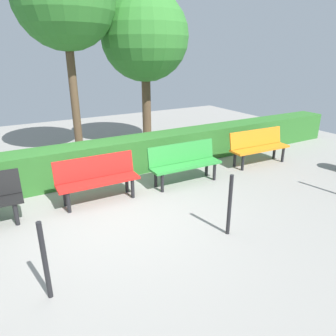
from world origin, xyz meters
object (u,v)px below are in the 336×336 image
Objects in this scene: bench_orange at (258,145)px; bench_green at (184,161)px; bench_red at (97,177)px; tree_near at (145,37)px.

bench_orange is 1.02× the size of bench_green.
bench_green is 1.06× the size of bench_red.
bench_green is at bearing 4.93° from bench_orange.
tree_near is at bearing -57.11° from bench_orange.
bench_orange is at bearing 120.33° from tree_near.
bench_green is 4.01m from tree_near.
bench_red is at bearing 2.76° from bench_orange.
bench_green is 0.38× the size of tree_near.
bench_orange and bench_green have the same top height.
bench_orange is at bearing -178.93° from bench_red.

